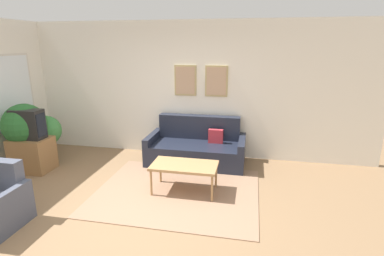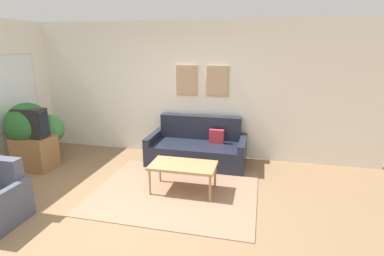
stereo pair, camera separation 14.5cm
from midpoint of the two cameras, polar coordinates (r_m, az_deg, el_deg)
name	(u,v)px [view 1 (the left image)]	position (r m, az deg, el deg)	size (l,w,h in m)	color
ground_plane	(124,219)	(4.27, -13.83, -16.54)	(16.00, 16.00, 0.00)	#846647
area_rug	(177,191)	(4.83, -3.71, -11.95)	(2.51, 2.07, 0.01)	#937056
wall_back	(174,90)	(6.16, -4.17, 7.31)	(8.00, 0.09, 2.70)	white
couch	(197,148)	(5.85, 0.20, -3.81)	(1.86, 0.90, 0.87)	#1E2333
coffee_table	(184,167)	(4.66, -2.35, -7.40)	(1.01, 0.55, 0.46)	#A87F51
tv_stand	(33,154)	(6.25, -28.69, -4.42)	(0.67, 0.50, 0.61)	olive
tv	(28,124)	(6.09, -29.37, 0.64)	(0.55, 0.28, 0.53)	black
potted_plant_tall	(25,126)	(6.31, -29.77, 0.26)	(0.78, 0.78, 1.21)	#383D42
potted_plant_by_window	(46,131)	(6.65, -26.61, -0.56)	(0.59, 0.59, 0.89)	#383D42
potted_plant_small	(28,141)	(6.55, -29.28, -2.10)	(0.46, 0.46, 0.76)	beige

